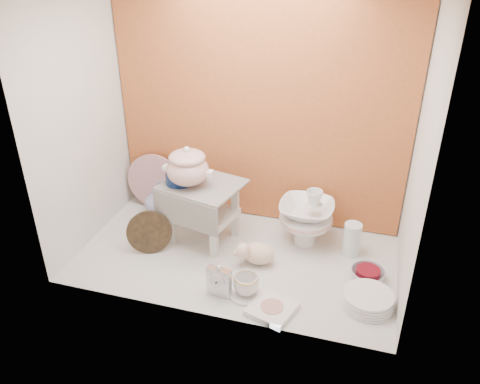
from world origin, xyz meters
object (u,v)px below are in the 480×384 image
(plush_pig, at_px, (258,253))
(soup_tureen, at_px, (188,166))
(step_stool, at_px, (204,212))
(dinner_plate_stack, at_px, (368,300))
(crystal_bowl, at_px, (368,275))
(floral_platter, at_px, (154,181))
(blue_white_vase, at_px, (161,198))
(mantel_clock, at_px, (219,280))
(gold_rim_teacup, at_px, (246,284))
(porcelain_tower, at_px, (306,216))

(plush_pig, bearing_deg, soup_tureen, 157.72)
(step_stool, bearing_deg, plush_pig, -9.08)
(dinner_plate_stack, bearing_deg, crystal_bowl, 93.41)
(plush_pig, relative_size, dinner_plate_stack, 0.88)
(plush_pig, bearing_deg, crystal_bowl, -4.84)
(step_stool, distance_m, soup_tureen, 0.32)
(floral_platter, bearing_deg, blue_white_vase, -45.15)
(step_stool, height_order, mantel_clock, step_stool)
(dinner_plate_stack, height_order, crystal_bowl, dinner_plate_stack)
(dinner_plate_stack, bearing_deg, step_stool, 161.04)
(soup_tureen, height_order, dinner_plate_stack, soup_tureen)
(blue_white_vase, relative_size, gold_rim_teacup, 1.70)
(step_stool, relative_size, crystal_bowl, 2.37)
(step_stool, bearing_deg, gold_rim_teacup, -35.06)
(floral_platter, height_order, dinner_plate_stack, floral_platter)
(mantel_clock, xyz_separation_m, gold_rim_teacup, (0.13, 0.04, -0.03))
(dinner_plate_stack, xyz_separation_m, crystal_bowl, (-0.01, 0.22, -0.01))
(gold_rim_teacup, distance_m, dinner_plate_stack, 0.62)
(mantel_clock, distance_m, dinner_plate_stack, 0.76)
(blue_white_vase, xyz_separation_m, crystal_bowl, (1.36, -0.32, -0.08))
(soup_tureen, relative_size, plush_pig, 1.21)
(mantel_clock, relative_size, plush_pig, 0.79)
(dinner_plate_stack, height_order, porcelain_tower, porcelain_tower)
(gold_rim_teacup, bearing_deg, dinner_plate_stack, 8.47)
(soup_tureen, distance_m, mantel_clock, 0.68)
(soup_tureen, bearing_deg, step_stool, 28.98)
(step_stool, distance_m, floral_platter, 0.53)
(gold_rim_teacup, distance_m, crystal_bowl, 0.67)
(floral_platter, height_order, crystal_bowl, floral_platter)
(dinner_plate_stack, relative_size, crystal_bowl, 1.46)
(crystal_bowl, bearing_deg, mantel_clock, -154.48)
(blue_white_vase, height_order, gold_rim_teacup, blue_white_vase)
(plush_pig, bearing_deg, dinner_plate_stack, -24.60)
(gold_rim_teacup, relative_size, crystal_bowl, 0.72)
(floral_platter, bearing_deg, mantel_clock, -46.71)
(blue_white_vase, relative_size, crystal_bowl, 1.23)
(blue_white_vase, relative_size, mantel_clock, 1.21)
(step_stool, relative_size, dinner_plate_stack, 1.62)
(blue_white_vase, height_order, mantel_clock, blue_white_vase)
(floral_platter, xyz_separation_m, porcelain_tower, (1.05, -0.15, -0.01))
(floral_platter, relative_size, dinner_plate_stack, 1.42)
(blue_white_vase, bearing_deg, dinner_plate_stack, -21.53)
(dinner_plate_stack, bearing_deg, gold_rim_teacup, -171.53)
(mantel_clock, distance_m, crystal_bowl, 0.81)
(dinner_plate_stack, bearing_deg, mantel_clock, -170.03)
(floral_platter, xyz_separation_m, crystal_bowl, (1.43, -0.40, -0.16))
(mantel_clock, height_order, crystal_bowl, mantel_clock)
(dinner_plate_stack, relative_size, porcelain_tower, 0.73)
(step_stool, bearing_deg, blue_white_vase, 165.19)
(soup_tureen, relative_size, floral_platter, 0.75)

